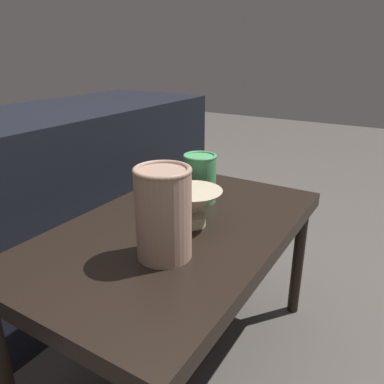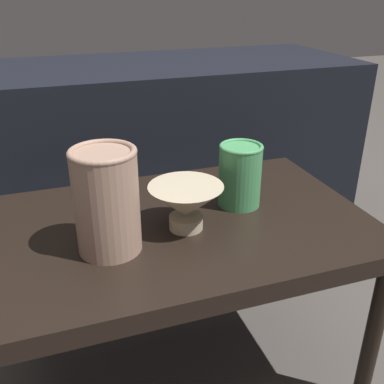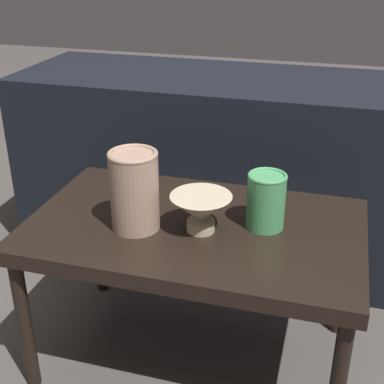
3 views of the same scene
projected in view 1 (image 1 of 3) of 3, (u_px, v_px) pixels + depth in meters
ground_plane at (179, 357)px, 1.10m from camera, size 8.00×8.00×0.00m
table at (177, 240)px, 0.96m from camera, size 0.84×0.51×0.43m
couch_backdrop at (29, 212)px, 1.28m from camera, size 1.56×0.50×0.65m
bowl at (192, 204)px, 0.93m from camera, size 0.15×0.15×0.09m
vase_textured_left at (163, 212)px, 0.78m from camera, size 0.12×0.12×0.20m
vase_colorful_right at (200, 178)px, 1.07m from camera, size 0.10×0.10×0.14m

